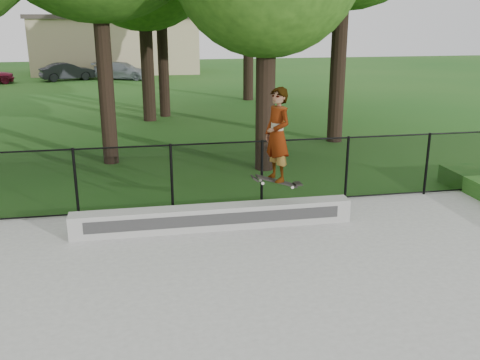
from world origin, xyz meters
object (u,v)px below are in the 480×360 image
(car_c, at_px, (123,71))
(skater_airborne, at_px, (277,136))
(car_b, at_px, (68,72))
(grind_ledge, at_px, (214,217))

(car_c, bearing_deg, skater_airborne, -150.39)
(car_b, distance_m, car_c, 3.65)
(car_b, height_order, skater_airborne, skater_airborne)
(grind_ledge, height_order, car_c, car_c)
(car_c, height_order, skater_airborne, skater_airborne)
(car_b, xyz_separation_m, car_c, (3.65, -0.03, -0.01))
(skater_airborne, bearing_deg, car_b, 104.18)
(car_c, distance_m, skater_airborne, 28.63)
(grind_ledge, xyz_separation_m, car_c, (-2.31, 28.18, 0.28))
(car_c, bearing_deg, grind_ledge, -152.79)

